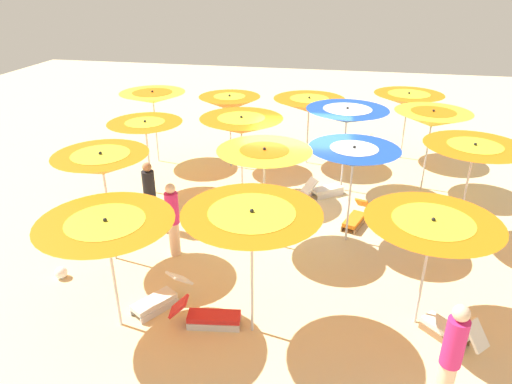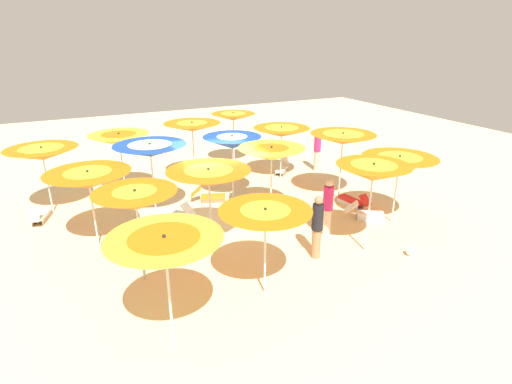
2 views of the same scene
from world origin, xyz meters
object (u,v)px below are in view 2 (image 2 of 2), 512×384
object	(u,v)px
beach_umbrella_4	(281,132)
beach_umbrella_6	(150,150)
beach_umbrella_10	(209,178)
beach_umbrella_13	(373,172)
beach_ball	(411,251)
beach_umbrella_2	(119,140)
beach_umbrella_14	(265,217)
lounger_5	(282,168)
lounger_3	(367,213)
beach_umbrella_12	(399,162)
beach_umbrella_11	(136,200)
beach_umbrella_15	(165,246)
beachgoer_0	(317,226)
beach_umbrella_1	(192,127)
lounger_0	(41,215)
beach_umbrella_3	(42,154)
beachgoer_1	(328,206)
lounger_1	(175,213)
beach_umbrella_9	(272,154)
lounger_4	(210,196)
beachgoer_2	(317,148)
beach_umbrella_5	(232,142)
beach_umbrella_8	(343,139)
beach_umbrella_7	(89,180)
beach_umbrella_0	(233,117)
lounger_2	(353,201)

from	to	relation	value
beach_umbrella_4	beach_umbrella_6	bearing A→B (deg)	105.71
beach_umbrella_10	beach_umbrella_13	size ratio (longest dim) A/B	0.92
beach_umbrella_4	beach_umbrella_10	xyz separation A→B (m)	(-4.36, 4.67, 0.13)
beach_umbrella_6	beach_ball	xyz separation A→B (m)	(-5.63, -5.65, -2.14)
beach_umbrella_2	beach_umbrella_4	world-z (taller)	beach_umbrella_2
beach_umbrella_10	beach_umbrella_14	distance (m)	2.67
beach_umbrella_2	beach_umbrella_4	xyz separation A→B (m)	(-0.78, -6.19, -0.18)
lounger_5	beach_umbrella_4	bearing A→B (deg)	9.10
lounger_3	beach_umbrella_12	bearing A→B (deg)	-7.08
beach_umbrella_11	beach_umbrella_15	size ratio (longest dim) A/B	0.99
beachgoer_0	beach_ball	distance (m)	2.73
beach_umbrella_11	beach_umbrella_1	bearing A→B (deg)	-27.87
beach_umbrella_12	lounger_0	distance (m)	11.49
beach_umbrella_3	lounger_0	size ratio (longest dim) A/B	1.86
beach_umbrella_13	lounger_0	size ratio (longest dim) A/B	2.08
beach_umbrella_4	beach_umbrella_11	xyz separation A→B (m)	(-5.22, 6.75, 0.17)
beach_umbrella_1	beachgoer_1	xyz separation A→B (m)	(-6.44, -2.02, -1.30)
beach_umbrella_12	beach_umbrella_6	bearing A→B (deg)	60.99
lounger_0	lounger_1	bearing A→B (deg)	-95.64
lounger_5	beach_umbrella_11	bearing A→B (deg)	-7.26
beach_umbrella_1	beach_umbrella_6	xyz separation A→B (m)	(-2.85, 2.28, 0.03)
beach_umbrella_1	beach_umbrella_3	xyz separation A→B (m)	(-0.92, 5.36, -0.19)
beach_umbrella_2	beach_umbrella_4	size ratio (longest dim) A/B	1.06
beach_umbrella_9	lounger_1	size ratio (longest dim) A/B	2.00
lounger_4	beachgoer_2	world-z (taller)	beachgoer_2
beach_umbrella_11	beach_ball	distance (m)	7.36
beach_umbrella_5	lounger_1	size ratio (longest dim) A/B	2.00
lounger_5	beach_ball	distance (m)	7.76
beach_umbrella_8	beach_umbrella_11	distance (m)	7.92
beach_umbrella_13	beach_umbrella_1	bearing A→B (deg)	17.63
lounger_0	lounger_1	size ratio (longest dim) A/B	1.02
beach_umbrella_10	lounger_0	bearing A→B (deg)	47.10
beach_umbrella_7	beach_umbrella_13	xyz separation A→B (m)	(-3.62, -6.69, 0.31)
beach_umbrella_1	lounger_5	world-z (taller)	beach_umbrella_1
beach_umbrella_7	beach_umbrella_10	bearing A→B (deg)	-118.30
beachgoer_0	lounger_1	bearing A→B (deg)	-3.12
lounger_3	beachgoer_0	distance (m)	3.24
beach_umbrella_1	beach_umbrella_12	bearing A→B (deg)	-145.89
beach_umbrella_1	beachgoer_0	xyz separation A→B (m)	(-7.42, -0.98, -1.29)
beach_umbrella_2	beach_umbrella_3	size ratio (longest dim) A/B	1.05
beachgoer_0	beach_umbrella_12	bearing A→B (deg)	-113.59
beach_umbrella_2	beachgoer_2	xyz separation A→B (m)	(-0.61, -8.09, -1.13)
beach_umbrella_15	beachgoer_1	distance (m)	6.15
beachgoer_1	beach_ball	distance (m)	2.58
beach_umbrella_0	lounger_2	world-z (taller)	beach_umbrella_0
beach_umbrella_3	beach_umbrella_6	xyz separation A→B (m)	(-1.93, -3.08, 0.22)
beach_umbrella_10	beach_umbrella_0	bearing A→B (deg)	-27.79
beach_umbrella_1	beach_umbrella_8	distance (m)	5.89
beach_umbrella_1	beach_umbrella_9	bearing A→B (deg)	-166.12
beach_umbrella_8	beachgoer_0	xyz separation A→B (m)	(-3.22, 3.15, -1.30)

